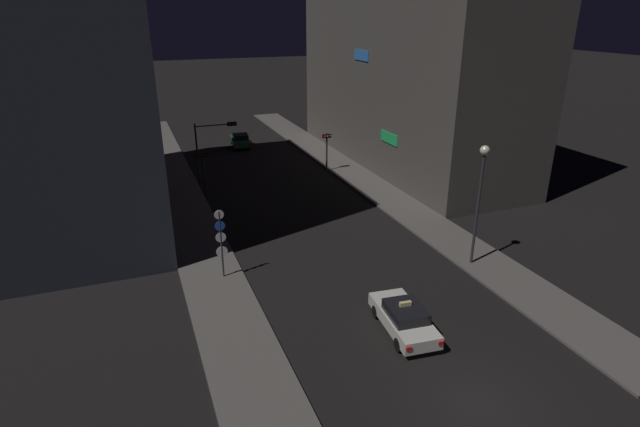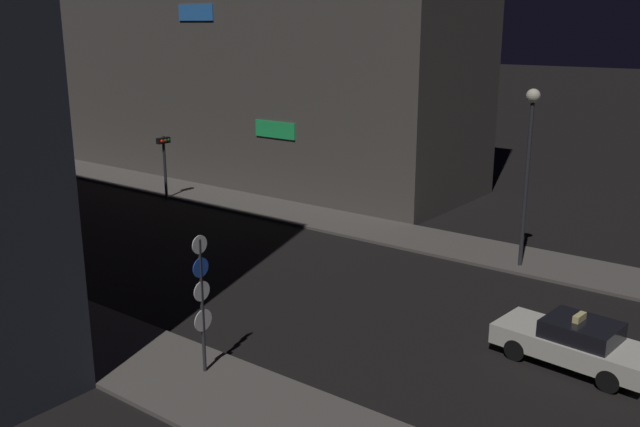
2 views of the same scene
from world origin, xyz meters
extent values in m
cube|color=#5B5651|center=(7.71, 28.16, 0.06)|extent=(3.43, 60.32, 0.13)
cube|color=#26CC66|center=(9.38, 24.86, 4.00)|extent=(0.08, 2.80, 0.90)
cube|color=#337FE5|center=(9.38, 30.73, 10.21)|extent=(0.08, 2.80, 0.90)
cube|color=silver|center=(-0.26, 5.25, 0.62)|extent=(2.22, 4.55, 0.60)
cube|color=black|center=(-0.28, 5.05, 1.17)|extent=(1.77, 2.12, 0.50)
cylinder|color=black|center=(-0.93, 6.68, 0.32)|extent=(0.28, 0.66, 0.64)
cylinder|color=black|center=(0.67, 6.53, 0.32)|extent=(0.28, 0.66, 0.64)
cylinder|color=black|center=(-1.19, 3.97, 0.32)|extent=(0.28, 0.66, 0.64)
cylinder|color=black|center=(0.40, 3.81, 0.32)|extent=(0.28, 0.66, 0.64)
cube|color=#F4E08C|center=(-0.27, 5.15, 1.52)|extent=(0.57, 0.23, 0.20)
cube|color=black|center=(-2.62, 30.89, 4.92)|extent=(0.80, 0.28, 0.32)
sphere|color=red|center=(-2.86, 30.71, 4.92)|extent=(0.20, 0.20, 0.20)
sphere|color=#3F2D0C|center=(-2.62, 30.71, 4.92)|extent=(0.20, 0.20, 0.20)
sphere|color=#0C3319|center=(-2.37, 30.71, 4.92)|extent=(0.20, 0.20, 0.20)
cylinder|color=#2D2D33|center=(5.74, 29.86, 1.81)|extent=(0.16, 0.16, 3.63)
cube|color=black|center=(5.74, 29.86, 3.38)|extent=(0.80, 0.28, 0.32)
sphere|color=red|center=(5.50, 29.69, 3.38)|extent=(0.20, 0.20, 0.20)
sphere|color=#3F2D0C|center=(5.74, 29.69, 3.38)|extent=(0.20, 0.20, 0.20)
sphere|color=#0C3319|center=(5.99, 29.69, 3.38)|extent=(0.20, 0.20, 0.20)
cylinder|color=#2D2D33|center=(-7.11, 13.25, 2.07)|extent=(0.10, 0.10, 3.88)
cylinder|color=white|center=(-7.11, 13.23, 3.86)|extent=(0.52, 0.03, 0.52)
cylinder|color=blue|center=(-7.11, 13.23, 3.21)|extent=(0.55, 0.03, 0.55)
cylinder|color=white|center=(-7.11, 13.23, 2.53)|extent=(0.56, 0.03, 0.56)
cylinder|color=white|center=(-7.11, 13.23, 1.67)|extent=(0.63, 0.03, 0.63)
cylinder|color=#2D2D33|center=(6.86, 9.65, 3.39)|extent=(0.16, 0.16, 6.53)
sphere|color=#EAE5C6|center=(6.86, 9.65, 6.93)|extent=(0.55, 0.55, 0.55)
camera|label=1|loc=(-11.09, -12.02, 14.01)|focal=28.45mm
camera|label=2|loc=(-19.24, -0.07, 9.53)|focal=39.07mm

